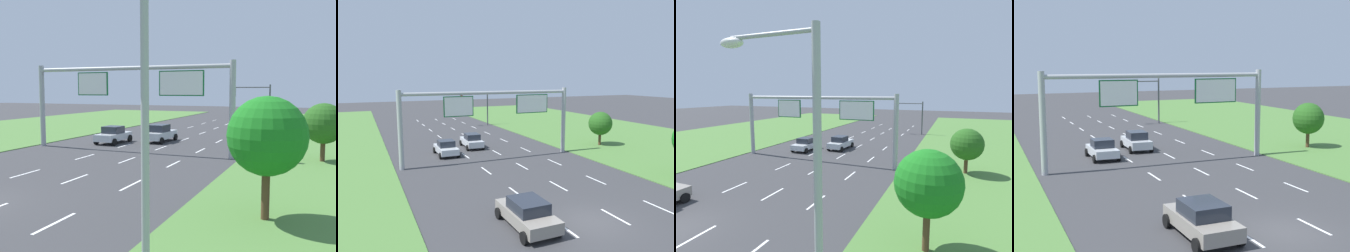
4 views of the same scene
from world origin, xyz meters
TOP-DOWN VIEW (x-y plane):
  - lane_dashes_inner_left at (-1.75, 15.00)m, footprint 0.14×68.40m
  - lane_dashes_inner_right at (1.75, 15.00)m, footprint 0.14×68.40m
  - lane_dashes_slip at (5.25, 15.00)m, footprint 0.14×68.40m
  - car_near_red at (0.11, 21.55)m, footprint 2.20×4.28m
  - car_mid_lane at (-3.51, 19.08)m, footprint 2.11×3.98m
  - sign_gantry at (0.29, 15.32)m, footprint 17.24×0.44m
  - traffic_light_mast at (6.28, 37.53)m, footprint 4.76×0.49m
  - street_lamp at (10.33, -3.62)m, footprint 2.61×0.32m
  - roadside_tree_near at (12.38, 3.24)m, footprint 2.96×2.96m
  - roadside_tree_mid at (14.40, 16.45)m, footprint 2.76×2.76m

SIDE VIEW (x-z plane):
  - lane_dashes_inner_left at x=-1.75m, z-range 0.00..0.01m
  - lane_dashes_inner_right at x=1.75m, z-range 0.00..0.01m
  - lane_dashes_slip at x=5.25m, z-range 0.00..0.01m
  - car_mid_lane at x=-3.51m, z-range -0.02..1.56m
  - car_near_red at x=0.11m, z-range -0.01..1.64m
  - roadside_tree_mid at x=14.40m, z-range 0.62..4.65m
  - roadside_tree_near at x=12.38m, z-range 0.85..5.54m
  - traffic_light_mast at x=6.28m, z-range 1.07..6.67m
  - sign_gantry at x=0.29m, z-range 1.38..8.38m
  - street_lamp at x=10.33m, z-range 0.83..9.33m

